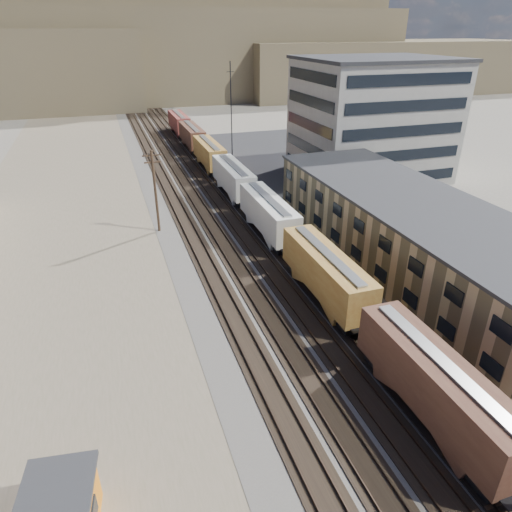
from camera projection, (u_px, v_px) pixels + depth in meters
name	position (u px, v px, depth m)	size (l,w,h in m)	color
ballast_bed	(212.00, 202.00, 65.32)	(18.00, 200.00, 0.06)	#4C4742
dirt_yard	(59.00, 251.00, 51.20)	(24.00, 180.00, 0.03)	#6C614A
asphalt_lot	(405.00, 221.00, 58.84)	(26.00, 120.00, 0.04)	#232326
rail_tracks	(208.00, 202.00, 65.13)	(11.40, 200.00, 0.24)	black
freight_train	(249.00, 193.00, 60.28)	(3.00, 119.74, 4.46)	black
warehouse	(409.00, 232.00, 46.75)	(12.40, 40.40, 7.25)	tan
office_tower	(371.00, 119.00, 73.27)	(22.60, 18.60, 18.45)	#9E998E
utility_pole_north	(155.00, 190.00, 53.77)	(2.20, 0.32, 10.00)	#382619
radio_mast	(232.00, 122.00, 71.40)	(1.20, 0.16, 18.00)	black
hills_north	(131.00, 54.00, 158.96)	(265.00, 80.00, 32.00)	brown
parked_car_blue	(377.00, 189.00, 67.96)	(2.70, 5.85, 1.63)	navy
parked_car_far	(435.00, 193.00, 66.77)	(1.65, 4.09, 1.40)	silver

